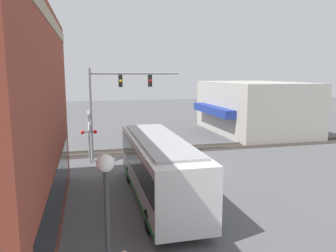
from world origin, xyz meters
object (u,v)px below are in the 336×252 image
Objects in this scene: city_bus at (159,166)px; parked_car_blue at (152,134)px; streetlamp at (107,226)px; crossing_signal at (89,132)px; pedestrian_near_bus at (174,162)px.

city_bus reaches higher than parked_car_blue.
crossing_signal is at bearing 1.20° from streetlamp.
streetlamp is at bearing 157.44° from pedestrian_near_bus.
crossing_signal is 0.87× the size of parked_car_blue.
city_bus is at bearing -157.28° from crossing_signal.
city_bus is 5.87× the size of pedestrian_near_bus.
streetlamp is 1.04× the size of parked_car_blue.
parked_car_blue is 11.72m from pedestrian_near_bus.
pedestrian_near_bus reaches higher than parked_car_blue.
crossing_signal is 2.12× the size of pedestrian_near_bus.
parked_car_blue is (23.38, -5.67, -2.09)m from streetlamp.
city_bus is 2.76× the size of crossing_signal.
streetlamp is (-16.28, -0.34, 0.44)m from crossing_signal.
crossing_signal is 0.83× the size of streetlamp.
streetlamp is (-8.12, 3.07, 0.93)m from city_bus.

